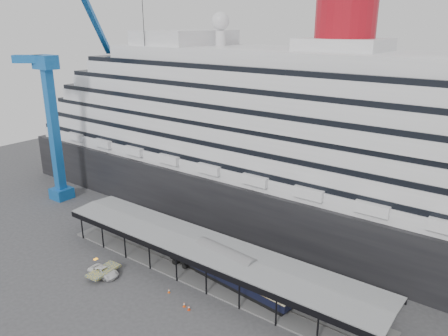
{
  "coord_description": "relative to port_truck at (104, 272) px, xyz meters",
  "views": [
    {
      "loc": [
        37.36,
        -41.0,
        37.29
      ],
      "look_at": [
        0.79,
        8.0,
        16.96
      ],
      "focal_mm": 35.0,
      "sensor_mm": 36.0,
      "label": 1
    }
  ],
  "objects": [
    {
      "name": "traffic_cone_left",
      "position": [
        11.25,
        2.76,
        -0.39
      ],
      "size": [
        0.37,
        0.37,
        0.65
      ],
      "rotation": [
        0.0,
        0.0,
        0.1
      ],
      "color": "#F95F0D",
      "rests_on": "ground"
    },
    {
      "name": "cruise_ship",
      "position": [
        12.99,
        36.86,
        17.63
      ],
      "size": [
        130.0,
        30.0,
        43.9
      ],
      "color": "black",
      "rests_on": "ground"
    },
    {
      "name": "port_truck",
      "position": [
        0.0,
        0.0,
        0.0
      ],
      "size": [
        5.33,
        2.78,
        1.43
      ],
      "primitive_type": "imported",
      "rotation": [
        0.0,
        0.0,
        1.65
      ],
      "color": "white",
      "rests_on": "ground"
    },
    {
      "name": "platform_canopy",
      "position": [
        12.94,
        9.86,
        1.65
      ],
      "size": [
        56.0,
        9.18,
        5.3
      ],
      "color": "slate",
      "rests_on": "ground"
    },
    {
      "name": "traffic_cone_mid",
      "position": [
        16.25,
        1.44,
        -0.35
      ],
      "size": [
        0.47,
        0.47,
        0.75
      ],
      "rotation": [
        0.0,
        0.0,
        0.26
      ],
      "color": "red",
      "rests_on": "ground"
    },
    {
      "name": "crane_blue",
      "position": [
        -32.17,
        15.48,
        19.24
      ],
      "size": [
        22.63,
        19.19,
        47.6
      ],
      "color": "#175EB0",
      "rests_on": "ground"
    },
    {
      "name": "ground",
      "position": [
        12.94,
        4.86,
        -0.72
      ],
      "size": [
        200.0,
        200.0,
        0.0
      ],
      "primitive_type": "plane",
      "color": "#3C3C3F",
      "rests_on": "ground"
    },
    {
      "name": "pullman_carriage",
      "position": [
        16.23,
        9.86,
        2.08
      ],
      "size": [
        23.78,
        5.35,
        23.17
      ],
      "rotation": [
        0.0,
        0.0,
        -0.1
      ],
      "color": "black",
      "rests_on": "ground"
    },
    {
      "name": "traffic_cone_right",
      "position": [
        15.26,
        1.6,
        -0.36
      ],
      "size": [
        0.42,
        0.42,
        0.72
      ],
      "rotation": [
        0.0,
        0.0,
        -0.15
      ],
      "color": "#F74F0D",
      "rests_on": "ground"
    }
  ]
}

